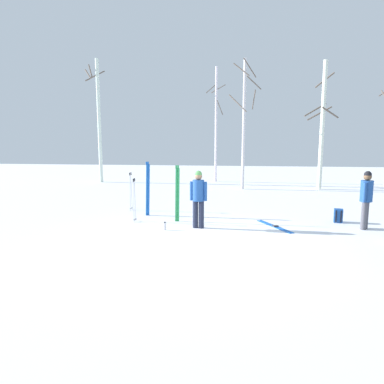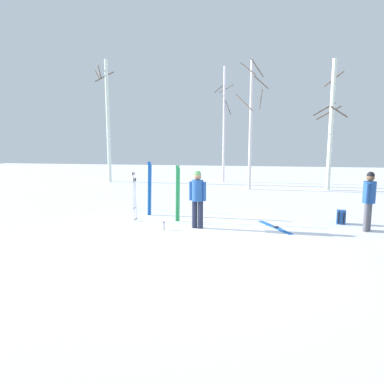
# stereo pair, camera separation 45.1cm
# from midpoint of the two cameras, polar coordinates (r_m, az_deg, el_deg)

# --- Properties ---
(ground_plane) EXTENTS (60.00, 60.00, 0.00)m
(ground_plane) POSITION_cam_midpoint_polar(r_m,az_deg,el_deg) (8.54, 2.22, -8.73)
(ground_plane) COLOR white
(person_0) EXTENTS (0.52, 0.34, 1.72)m
(person_0) POSITION_cam_midpoint_polar(r_m,az_deg,el_deg) (9.83, 2.27, -0.61)
(person_0) COLOR #1E2338
(person_0) RESTS_ON ground_plane
(person_1) EXTENTS (0.34, 0.45, 1.72)m
(person_1) POSITION_cam_midpoint_polar(r_m,az_deg,el_deg) (10.85, 29.06, -0.81)
(person_1) COLOR #4C4C56
(person_1) RESTS_ON ground_plane
(ski_pair_planted_0) EXTENTS (0.16, 0.12, 1.88)m
(ski_pair_planted_0) POSITION_cam_midpoint_polar(r_m,az_deg,el_deg) (11.73, -6.18, 0.57)
(ski_pair_planted_0) COLOR blue
(ski_pair_planted_0) RESTS_ON ground_plane
(ski_pair_planted_1) EXTENTS (0.16, 0.04, 1.81)m
(ski_pair_planted_1) POSITION_cam_midpoint_polar(r_m,az_deg,el_deg) (10.71, -1.24, -0.30)
(ski_pair_planted_1) COLOR green
(ski_pair_planted_1) RESTS_ON ground_plane
(ski_pair_lying_0) EXTENTS (0.97, 1.58, 0.05)m
(ski_pair_lying_0) POSITION_cam_midpoint_polar(r_m,az_deg,el_deg) (10.42, 15.15, -5.83)
(ski_pair_lying_0) COLOR blue
(ski_pair_lying_0) RESTS_ON ground_plane
(ski_poles_0) EXTENTS (0.07, 0.26, 1.43)m
(ski_poles_0) POSITION_cam_midpoint_polar(r_m,az_deg,el_deg) (12.77, -8.94, 0.37)
(ski_poles_0) COLOR #B2B2BC
(ski_poles_0) RESTS_ON ground_plane
(ski_poles_1) EXTENTS (0.07, 0.23, 1.40)m
(ski_poles_1) POSITION_cam_midpoint_polar(r_m,az_deg,el_deg) (10.86, -8.52, -1.08)
(ski_poles_1) COLOR #B2B2BC
(ski_poles_1) RESTS_ON ground_plane
(backpack_0) EXTENTS (0.29, 0.32, 0.44)m
(backpack_0) POSITION_cam_midpoint_polar(r_m,az_deg,el_deg) (11.55, 25.16, -3.93)
(backpack_0) COLOR #1E4C99
(backpack_0) RESTS_ON ground_plane
(water_bottle_0) EXTENTS (0.08, 0.08, 0.25)m
(water_bottle_0) POSITION_cam_midpoint_polar(r_m,az_deg,el_deg) (9.79, -3.54, -5.81)
(water_bottle_0) COLOR silver
(water_bottle_0) RESTS_ON ground_plane
(birch_tree_0) EXTENTS (1.07, 1.78, 7.76)m
(birch_tree_0) POSITION_cam_midpoint_polar(r_m,az_deg,el_deg) (22.68, -13.66, 11.98)
(birch_tree_0) COLOR silver
(birch_tree_0) RESTS_ON ground_plane
(birch_tree_1) EXTENTS (1.25, 1.13, 7.34)m
(birch_tree_1) POSITION_cam_midpoint_polar(r_m,az_deg,el_deg) (22.08, 6.09, 11.52)
(birch_tree_1) COLOR silver
(birch_tree_1) RESTS_ON ground_plane
(birch_tree_2) EXTENTS (1.73, 1.46, 6.96)m
(birch_tree_2) POSITION_cam_midpoint_polar(r_m,az_deg,el_deg) (18.53, 10.76, 11.80)
(birch_tree_2) COLOR silver
(birch_tree_2) RESTS_ON ground_plane
(birch_tree_3) EXTENTS (1.68, 1.70, 6.84)m
(birch_tree_3) POSITION_cam_midpoint_polar(r_m,az_deg,el_deg) (19.54, 23.30, 10.62)
(birch_tree_3) COLOR silver
(birch_tree_3) RESTS_ON ground_plane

